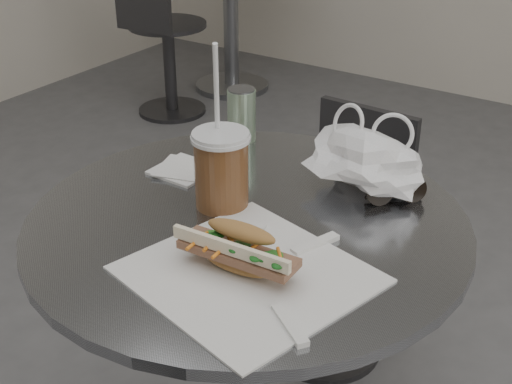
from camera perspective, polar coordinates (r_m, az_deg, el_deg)
The scene contains 11 objects.
cafe_table at distance 1.38m, azimuth -0.64°, elevation -12.06°, with size 0.76×0.76×0.74m.
bg_table at distance 3.88m, azimuth -2.04°, elevation 14.80°, with size 0.70×0.70×0.74m.
chair_far at distance 1.95m, azimuth 6.44°, elevation -4.73°, with size 0.36×0.37×0.68m.
bg_chair at distance 3.56m, azimuth -7.37°, elevation 11.02°, with size 0.38×0.39×0.72m.
sandwich_paper at distance 1.07m, azimuth -0.64°, elevation -6.58°, with size 0.32×0.30×0.00m, color white.
banh_mi at distance 1.06m, azimuth -1.34°, elevation -4.58°, with size 0.23×0.10×0.08m.
iced_coffee at distance 1.23m, azimuth -2.79°, elevation 1.93°, with size 0.10×0.10×0.30m.
sunglasses at distance 1.28m, azimuth 11.12°, elevation -0.02°, with size 0.09×0.09×0.05m.
plastic_bag at distance 1.31m, azimuth 8.56°, elevation 2.47°, with size 0.21×0.17×0.11m, color white, non-canonical shape.
napkin_stack at distance 1.38m, azimuth -5.78°, elevation 1.82°, with size 0.12×0.12×0.01m.
drink_can at distance 1.49m, azimuth -1.16°, elevation 6.22°, with size 0.06×0.06×0.11m.
Camera 1 is at (0.59, -0.67, 1.35)m, focal length 50.00 mm.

